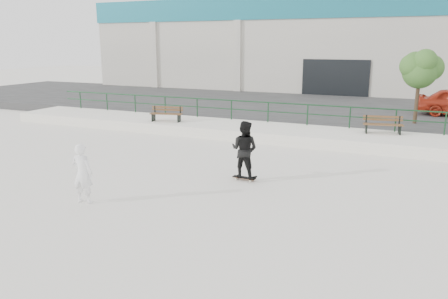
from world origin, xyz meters
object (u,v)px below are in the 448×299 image
at_px(standing_skater, 244,149).
at_px(tree, 421,68).
at_px(seated_skater, 82,173).
at_px(bench_left, 167,114).
at_px(bench_right, 383,125).
at_px(skateboard, 244,178).

bearing_deg(standing_skater, tree, -110.90).
relative_size(standing_skater, seated_skater, 1.10).
distance_m(standing_skater, seated_skater, 5.06).
xyz_separation_m(bench_left, bench_right, (10.34, 1.21, 0.01)).
xyz_separation_m(standing_skater, seated_skater, (-3.37, -3.76, -0.18)).
relative_size(bench_left, standing_skater, 0.91).
bearing_deg(bench_right, tree, 57.09).
bearing_deg(seated_skater, standing_skater, -138.61).
bearing_deg(standing_skater, bench_left, -38.46).
distance_m(tree, standing_skater, 11.94).
distance_m(bench_left, skateboard, 9.07).
xyz_separation_m(bench_left, standing_skater, (6.63, -6.14, 0.16)).
bearing_deg(skateboard, tree, 69.11).
distance_m(bench_left, seated_skater, 10.43).
distance_m(bench_left, tree, 12.69).
height_order(tree, skateboard, tree).
distance_m(tree, skateboard, 12.16).
bearing_deg(skateboard, bench_right, 67.59).
height_order(bench_left, tree, tree).
xyz_separation_m(tree, skateboard, (-5.01, -10.62, -3.14)).
bearing_deg(bench_left, tree, 9.03).
height_order(bench_right, standing_skater, standing_skater).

